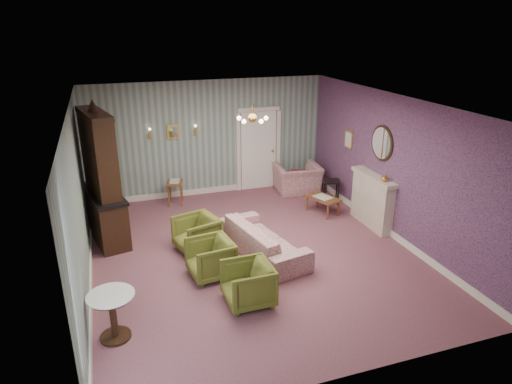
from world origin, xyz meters
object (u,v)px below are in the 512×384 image
object	(u,v)px
dresser	(100,174)
fireplace	(372,200)
pedestal_table	(113,316)
coffee_table	(323,205)
olive_chair_b	(210,257)
wingback_chair	(298,174)
sofa_chintz	(264,234)
side_table_black	(331,191)
olive_chair_a	(248,282)
olive_chair_c	(197,232)

from	to	relation	value
dresser	fireplace	distance (m)	5.69
fireplace	pedestal_table	xyz separation A→B (m)	(-5.51, -2.17, -0.22)
coffee_table	pedestal_table	world-z (taller)	pedestal_table
olive_chair_b	wingback_chair	bearing A→B (deg)	130.19
dresser	pedestal_table	xyz separation A→B (m)	(0.00, -3.33, -1.04)
wingback_chair	dresser	size ratio (longest dim) A/B	0.40
sofa_chintz	side_table_black	bearing A→B (deg)	-62.98
coffee_table	dresser	bearing A→B (deg)	177.19
olive_chair_a	olive_chair_b	xyz separation A→B (m)	(-0.37, 0.99, -0.00)
olive_chair_b	fireplace	distance (m)	3.95
olive_chair_b	olive_chair_a	bearing A→B (deg)	13.50
wingback_chair	dresser	bearing A→B (deg)	19.81
olive_chair_a	sofa_chintz	xyz separation A→B (m)	(0.78, 1.44, 0.04)
side_table_black	pedestal_table	world-z (taller)	pedestal_table
olive_chair_a	olive_chair_c	world-z (taller)	olive_chair_c
olive_chair_c	sofa_chintz	xyz separation A→B (m)	(1.18, -0.57, 0.03)
pedestal_table	coffee_table	bearing A→B (deg)	32.79
olive_chair_a	side_table_black	bearing A→B (deg)	135.58
sofa_chintz	pedestal_table	distance (m)	3.28
olive_chair_c	fireplace	bearing A→B (deg)	72.75
olive_chair_b	coffee_table	world-z (taller)	olive_chair_b
olive_chair_a	side_table_black	xyz separation A→B (m)	(3.25, 3.42, -0.09)
olive_chair_a	olive_chair_c	distance (m)	2.05
dresser	pedestal_table	size ratio (longest dim) A/B	3.91
olive_chair_a	sofa_chintz	world-z (taller)	sofa_chintz
olive_chair_b	dresser	size ratio (longest dim) A/B	0.27
olive_chair_b	dresser	world-z (taller)	dresser
dresser	coffee_table	world-z (taller)	dresser
olive_chair_a	wingback_chair	world-z (taller)	wingback_chair
olive_chair_a	fireplace	distance (m)	3.98
olive_chair_c	coffee_table	distance (m)	3.27
side_table_black	pedestal_table	size ratio (longest dim) A/B	0.80
olive_chair_c	sofa_chintz	world-z (taller)	sofa_chintz
olive_chair_b	side_table_black	bearing A→B (deg)	116.95
olive_chair_b	coffee_table	size ratio (longest dim) A/B	0.95
dresser	sofa_chintz	bearing A→B (deg)	-43.09
dresser	side_table_black	distance (m)	5.42
sofa_chintz	side_table_black	distance (m)	3.17
olive_chair_c	olive_chair_b	bearing A→B (deg)	-14.63
olive_chair_b	pedestal_table	size ratio (longest dim) A/B	1.05
olive_chair_c	side_table_black	distance (m)	3.91
olive_chair_a	sofa_chintz	bearing A→B (deg)	150.79
fireplace	pedestal_table	distance (m)	5.93
olive_chair_b	olive_chair_c	size ratio (longest dim) A/B	0.97
dresser	side_table_black	size ratio (longest dim) A/B	4.86
olive_chair_a	olive_chair_b	size ratio (longest dim) A/B	1.00
wingback_chair	fireplace	size ratio (longest dim) A/B	0.80
coffee_table	side_table_black	bearing A→B (deg)	47.41
pedestal_table	wingback_chair	bearing A→B (deg)	43.55
dresser	fireplace	bearing A→B (deg)	-24.41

